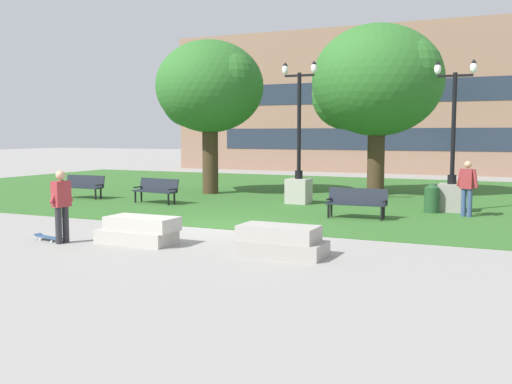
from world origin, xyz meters
The scene contains 16 objects.
ground_plane centered at (0.00, 0.00, 0.00)m, with size 140.00×140.00×0.00m, color gray.
grass_lawn centered at (0.00, 10.00, 0.01)m, with size 40.00×20.00×0.02m, color #336628.
concrete_block_center centered at (-0.69, -2.64, 0.31)m, with size 1.89×0.90×0.64m.
concrete_block_left centered at (2.85, -2.56, 0.31)m, with size 1.82×0.90×0.64m.
person_skateboarder centered at (-2.36, -3.34, 0.97)m, with size 0.30×0.61×1.71m.
skateboard centered at (-2.83, -3.25, 0.09)m, with size 1.04×0.40×0.14m.
park_bench_near_left centered at (-8.40, 4.44, 0.54)m, with size 1.81×0.58×0.90m.
park_bench_near_right centered at (-4.82, 4.21, 0.54)m, with size 1.86×0.78×0.90m.
park_bench_far_left centered at (2.87, 3.44, 0.54)m, with size 1.82×0.59×0.90m.
lamp_post_left centered at (5.26, 6.30, 1.02)m, with size 1.32×0.80×4.89m.
lamp_post_right centered at (-0.09, 6.36, 1.05)m, with size 1.32×0.80×5.11m.
tree_near_right centered at (1.66, 10.65, 4.66)m, with size 5.63×5.36×6.99m.
tree_near_left centered at (-4.84, 8.24, 4.44)m, with size 4.75×4.52×6.43m.
trash_bin centered at (4.72, 5.72, 0.50)m, with size 0.49×0.49×0.96m.
person_bystander_near_lawn centered at (5.84, 5.20, 0.98)m, with size 0.70×0.48×1.71m.
building_facade_distant centered at (-0.56, 24.50, 4.71)m, with size 30.83×1.03×9.43m.
Camera 1 is at (7.53, -14.05, 2.56)m, focal length 42.00 mm.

